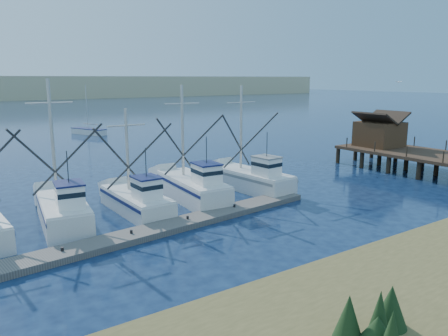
{
  "coord_description": "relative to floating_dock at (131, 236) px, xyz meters",
  "views": [
    {
      "loc": [
        -18.24,
        -16.9,
        9.15
      ],
      "look_at": [
        -1.29,
        8.0,
        2.93
      ],
      "focal_mm": 35.0,
      "sensor_mm": 36.0,
      "label": 1
    }
  ],
  "objects": [
    {
      "name": "flying_gull",
      "position": [
        27.61,
        2.23,
        8.62
      ],
      "size": [
        0.99,
        0.18,
        0.18
      ],
      "color": "white",
      "rests_on": "ground"
    },
    {
      "name": "timber_pier",
      "position": [
        30.73,
        2.63,
        2.38
      ],
      "size": [
        7.0,
        20.0,
        8.0
      ],
      "color": "black",
      "rests_on": "ground"
    },
    {
      "name": "sailboat_near",
      "position": [
        12.96,
        49.4,
        0.3
      ],
      "size": [
        4.21,
        7.01,
        8.1
      ],
      "rotation": [
        0.0,
        0.0,
        0.37
      ],
      "color": "silver",
      "rests_on": "ground"
    },
    {
      "name": "floating_dock",
      "position": [
        0.0,
        0.0,
        0.0
      ],
      "size": [
        28.09,
        5.02,
        0.37
      ],
      "primitive_type": "cube",
      "rotation": [
        0.0,
        0.0,
        0.11
      ],
      "color": "#66615B",
      "rests_on": "ground"
    },
    {
      "name": "ground",
      "position": [
        9.23,
        -5.83,
        -0.19
      ],
      "size": [
        500.0,
        500.0,
        0.0
      ],
      "primitive_type": "plane",
      "color": "#0B1732",
      "rests_on": "ground"
    },
    {
      "name": "trawler_fleet",
      "position": [
        1.04,
        4.81,
        0.78
      ],
      "size": [
        28.0,
        8.28,
        9.15
      ],
      "color": "silver",
      "rests_on": "ground"
    }
  ]
}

